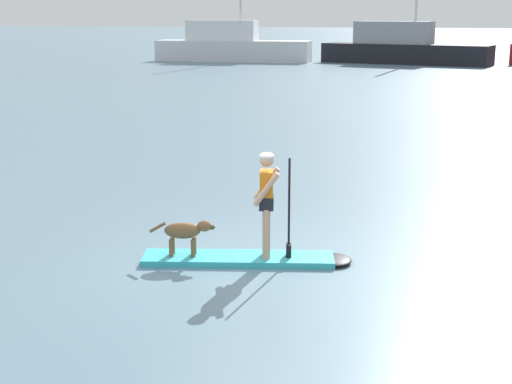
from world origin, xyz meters
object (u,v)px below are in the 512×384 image
at_px(paddleboard, 253,259).
at_px(dog, 186,232).
at_px(moored_boat_far_starboard, 402,48).
at_px(moored_boat_starboard, 231,46).
at_px(person_paddler, 267,197).

xyz_separation_m(paddleboard, dog, (-1.02, -0.26, 0.43)).
height_order(paddleboard, moored_boat_far_starboard, moored_boat_far_starboard).
distance_m(dog, moored_boat_starboard, 50.48).
bearing_deg(dog, moored_boat_starboard, 107.27).
bearing_deg(moored_boat_starboard, paddleboard, -71.54).
distance_m(paddleboard, dog, 1.14).
bearing_deg(paddleboard, dog, -165.76).
bearing_deg(moored_boat_starboard, moored_boat_far_starboard, 4.17).
height_order(paddleboard, moored_boat_starboard, moored_boat_starboard).
xyz_separation_m(person_paddler, dog, (-1.24, -0.32, -0.57)).
height_order(person_paddler, moored_boat_starboard, moored_boat_starboard).
bearing_deg(moored_boat_starboard, person_paddler, -71.28).
distance_m(person_paddler, moored_boat_far_starboard, 48.95).
height_order(person_paddler, moored_boat_far_starboard, moored_boat_far_starboard).
distance_m(moored_boat_starboard, moored_boat_far_starboard, 13.71).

